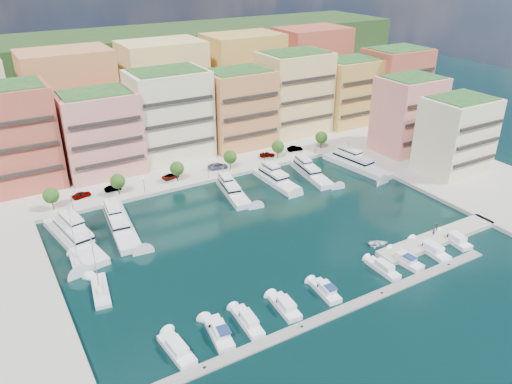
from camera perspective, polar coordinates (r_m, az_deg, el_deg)
ground at (r=112.91m, az=1.43°, el=-4.51°), size 400.00×400.00×0.00m
north_quay at (r=163.71m, az=-10.12°, el=5.11°), size 220.00×64.00×2.00m
east_quay at (r=147.49m, az=24.13°, el=0.74°), size 34.00×76.00×2.00m
hillside at (r=207.28m, az=-15.01°, el=9.09°), size 240.00×40.00×58.00m
south_pontoon at (r=91.68m, az=9.96°, el=-13.17°), size 72.00×2.20×0.35m
finger_pier at (r=116.67m, az=20.04°, el=-5.17°), size 32.00×5.00×2.00m
apartment_1 at (r=141.28m, az=-25.93°, el=5.63°), size 20.00×16.50×26.80m
apartment_2 at (r=142.72m, az=-17.39°, el=6.43°), size 20.00×15.50×22.80m
apartment_3 at (r=149.72m, az=-9.84°, el=8.74°), size 22.00×16.50×25.80m
apartment_4 at (r=156.98m, az=-1.97°, el=9.54°), size 20.00×15.50×23.80m
apartment_5 at (r=169.37m, az=4.36°, el=11.24°), size 22.00×16.50×26.80m
apartment_6 at (r=181.48m, az=10.55°, el=11.23°), size 20.00×15.50×22.80m
apartment_7 at (r=193.26m, az=15.60°, el=11.93°), size 22.00×16.50×24.80m
apartment_east_a at (r=159.49m, az=16.99°, el=8.49°), size 18.00×14.50×22.80m
apartment_east_b at (r=148.89m, az=21.90°, el=6.11°), size 18.00×14.50×20.80m
backblock_1 at (r=163.92m, az=-20.39°, el=9.81°), size 26.00×18.00×30.00m
backblock_2 at (r=171.39m, az=-10.44°, el=11.65°), size 26.00×18.00×30.00m
backblock_3 at (r=183.51m, az=-1.47°, el=13.00°), size 26.00×18.00×30.00m
backblock_4 at (r=199.45m, az=6.31°, el=13.92°), size 26.00×18.00×30.00m
tree_0 at (r=127.78m, az=-22.39°, el=-0.38°), size 3.80×3.80×5.65m
tree_1 at (r=130.22m, az=-15.54°, el=1.20°), size 3.80×3.80×5.65m
tree_2 at (r=134.54m, az=-9.03°, el=2.68°), size 3.80×3.80×5.65m
tree_3 at (r=140.56m, az=-2.98°, el=4.02°), size 3.80×3.80×5.65m
tree_4 at (r=148.07m, az=2.52°, el=5.20°), size 3.80×3.80×5.65m
tree_5 at (r=156.86m, az=7.47°, el=6.21°), size 3.80×3.80×5.65m
lamppost_0 at (r=126.52m, az=-20.38°, el=-0.75°), size 0.30×0.30×4.20m
lamppost_1 at (r=129.99m, az=-12.68°, el=1.04°), size 0.30×0.30×4.20m
lamppost_2 at (r=135.78m, az=-5.51°, el=2.69°), size 0.30×0.30×4.20m
lamppost_3 at (r=143.60m, az=0.99°, el=4.14°), size 0.30×0.30×4.20m
lamppost_4 at (r=153.15m, az=6.78°, el=5.39°), size 0.30×0.30×4.20m
yacht_0 at (r=115.52m, az=-20.16°, el=-4.82°), size 9.04×24.99×7.30m
yacht_1 at (r=117.81m, az=-15.30°, el=-3.51°), size 6.90×23.17×7.30m
yacht_3 at (r=129.25m, az=-2.78°, el=0.25°), size 6.94×17.90×7.30m
yacht_4 at (r=135.59m, az=2.22°, el=1.50°), size 5.17×17.05×7.30m
yacht_5 at (r=140.64m, az=6.15°, el=2.35°), size 6.78×19.23×7.30m
yacht_6 at (r=148.24m, az=11.22°, el=3.26°), size 8.29×23.13×7.30m
cruiser_0 at (r=83.33m, az=-9.03°, el=-17.36°), size 3.62×8.70×2.55m
cruiser_1 at (r=85.35m, az=-4.25°, el=-15.77°), size 3.93×8.65×2.66m
cruiser_2 at (r=87.25m, az=-0.95°, el=-14.60°), size 3.02×8.59×2.55m
cruiser_3 at (r=90.35m, az=3.35°, el=-12.98°), size 3.34×7.80×2.55m
cruiser_4 at (r=94.62m, az=7.95°, el=-11.15°), size 3.26×7.52×2.66m
cruiser_6 at (r=102.69m, az=14.29°, el=-8.48°), size 2.37×8.00×2.55m
cruiser_7 at (r=106.36m, az=16.60°, el=-7.47°), size 3.56×8.37×2.66m
cruiser_8 at (r=111.54m, az=19.37°, el=-6.25°), size 3.47×9.16×2.55m
cruiser_9 at (r=116.81m, az=21.80°, el=-5.14°), size 3.68×8.02×2.55m
sailboat_1 at (r=98.45m, az=-17.32°, el=-10.77°), size 4.33×10.66×13.20m
sailboat_2 at (r=107.65m, az=-19.59°, el=-7.68°), size 3.22×7.71×13.20m
tender_0 at (r=110.82m, az=13.80°, el=-5.71°), size 5.15×4.50×0.89m
tender_1 at (r=115.72m, az=17.39°, el=-4.79°), size 1.64×1.49×0.74m
car_0 at (r=132.71m, az=-19.32°, el=-0.29°), size 4.92×2.72×1.59m
car_1 at (r=133.95m, az=-16.06°, el=0.40°), size 4.29×1.66×1.39m
car_2 at (r=137.74m, az=-9.71°, el=1.80°), size 5.19×3.03×1.36m
car_3 at (r=142.31m, az=-4.40°, el=2.99°), size 6.01×3.26×1.65m
car_4 at (r=150.27m, az=1.27°, el=4.32°), size 4.89×3.41×1.55m
car_5 at (r=155.24m, az=4.46°, el=4.98°), size 5.00×2.69×1.57m
person_0 at (r=115.77m, az=19.63°, el=-4.32°), size 0.66×0.70×1.61m
person_1 at (r=117.58m, az=19.92°, el=-3.82°), size 1.11×1.04×1.81m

